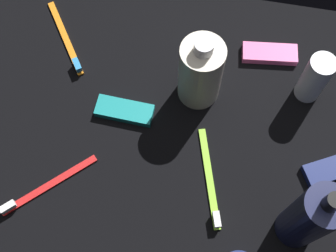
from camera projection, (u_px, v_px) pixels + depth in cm
name	position (u px, v px, depth cm)	size (l,w,h in cm)	color
ground_plane	(168.00, 134.00, 82.58)	(84.00, 64.00, 1.20)	black
lotion_bottle	(310.00, 218.00, 67.14)	(6.41, 6.41, 20.59)	#1A1E40
bodywash_bottle	(200.00, 72.00, 78.39)	(7.59, 7.59, 16.40)	silver
deodorant_stick	(315.00, 78.00, 80.14)	(4.62, 4.62, 10.72)	silver
toothbrush_red	(44.00, 188.00, 77.53)	(13.89, 13.26, 2.10)	red
toothbrush_orange	(67.00, 41.00, 88.61)	(11.17, 15.52, 2.10)	orange
toothbrush_lime	(210.00, 183.00, 77.83)	(6.43, 17.56, 2.10)	#8CD133
snack_bar_teal	(125.00, 111.00, 82.82)	(10.40, 4.00, 1.50)	teal
snack_bar_navy	(333.00, 169.00, 78.67)	(10.40, 4.00, 1.50)	navy
snack_bar_pink	(270.00, 54.00, 87.38)	(10.40, 4.00, 1.50)	#E55999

